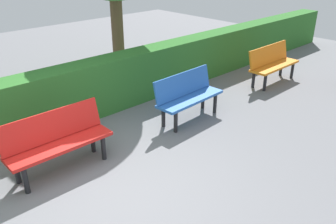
% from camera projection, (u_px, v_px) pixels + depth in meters
% --- Properties ---
extents(ground_plane, '(21.17, 21.17, 0.00)m').
position_uv_depth(ground_plane, '(96.00, 198.00, 4.51)').
color(ground_plane, slate).
extents(bench_orange, '(1.51, 0.47, 0.86)m').
position_uv_depth(bench_orange, '(272.00, 62.00, 8.18)').
color(bench_orange, orange).
rests_on(bench_orange, ground_plane).
extents(bench_blue, '(1.42, 0.52, 0.86)m').
position_uv_depth(bench_blue, '(188.00, 94.00, 6.41)').
color(bench_blue, blue).
rests_on(bench_blue, ground_plane).
extents(bench_red, '(1.49, 0.48, 0.86)m').
position_uv_depth(bench_red, '(57.00, 139.00, 4.92)').
color(bench_red, red).
rests_on(bench_red, ground_plane).
extents(hedge_row, '(17.17, 0.53, 1.03)m').
position_uv_depth(hedge_row, '(86.00, 91.00, 6.48)').
color(hedge_row, '#2D6B28').
rests_on(hedge_row, ground_plane).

